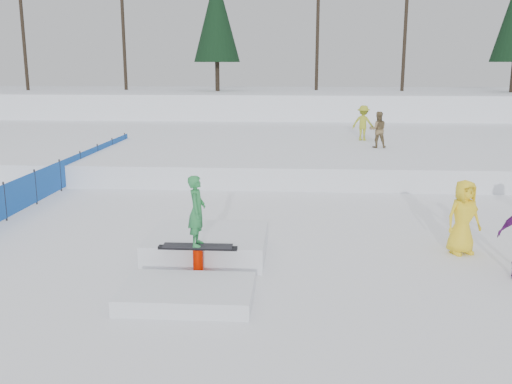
# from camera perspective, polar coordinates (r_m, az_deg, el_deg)

# --- Properties ---
(ground) EXTENTS (120.00, 120.00, 0.00)m
(ground) POSITION_cam_1_polar(r_m,az_deg,el_deg) (12.78, -2.86, -6.76)
(ground) COLOR white
(snow_berm) EXTENTS (60.00, 14.00, 2.40)m
(snow_berm) POSITION_cam_1_polar(r_m,az_deg,el_deg) (42.10, 1.90, 8.50)
(snow_berm) COLOR white
(snow_berm) RESTS_ON ground
(snow_midrise) EXTENTS (50.00, 18.00, 0.80)m
(snow_midrise) POSITION_cam_1_polar(r_m,az_deg,el_deg) (28.26, 0.90, 4.84)
(snow_midrise) COLOR white
(snow_midrise) RESTS_ON ground
(safety_fence) EXTENTS (0.05, 16.00, 1.10)m
(safety_fence) POSITION_cam_1_polar(r_m,az_deg,el_deg) (20.53, -18.99, 1.59)
(safety_fence) COLOR #164DA9
(safety_fence) RESTS_ON ground
(treeline) EXTENTS (40.24, 4.22, 10.50)m
(treeline) POSITION_cam_1_polar(r_m,az_deg,el_deg) (40.65, 11.02, 16.95)
(treeline) COLOR black
(treeline) RESTS_ON snow_berm
(walker_olive) EXTENTS (0.76, 0.60, 1.52)m
(walker_olive) POSITION_cam_1_polar(r_m,az_deg,el_deg) (24.62, 12.09, 6.11)
(walker_olive) COLOR brown
(walker_olive) RESTS_ON snow_midrise
(walker_ygreen) EXTENTS (1.19, 0.98, 1.61)m
(walker_ygreen) POSITION_cam_1_polar(r_m,az_deg,el_deg) (26.87, 10.68, 6.80)
(walker_ygreen) COLOR #A2AC26
(walker_ygreen) RESTS_ON snow_midrise
(spectator_yellow) EXTENTS (0.97, 0.80, 1.72)m
(spectator_yellow) POSITION_cam_1_polar(r_m,az_deg,el_deg) (13.76, 20.02, -2.37)
(spectator_yellow) COLOR yellow
(spectator_yellow) RESTS_ON ground
(jib_rail_feature) EXTENTS (2.60, 4.40, 2.11)m
(jib_rail_feature) POSITION_cam_1_polar(r_m,az_deg,el_deg) (12.23, -5.36, -6.19)
(jib_rail_feature) COLOR white
(jib_rail_feature) RESTS_ON ground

